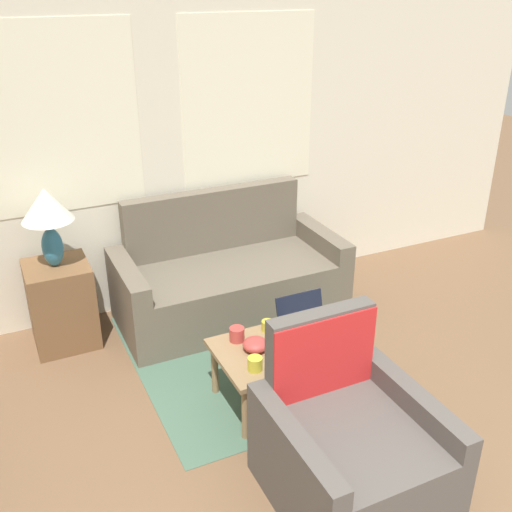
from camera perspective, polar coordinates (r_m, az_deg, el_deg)
The scene contains 12 objects.
wall_back at distance 4.62m, azimuth -8.02°, elevation 10.74°, with size 6.71×0.06×2.60m.
rug at distance 4.33m, azimuth -0.51°, elevation -9.08°, with size 1.60×1.76×0.01m.
couch at distance 4.70m, azimuth -2.74°, elevation -2.21°, with size 1.73×0.80×0.93m.
armchair at distance 3.21m, azimuth 8.70°, elevation -17.62°, with size 0.79×0.82×0.91m.
side_table at distance 4.50m, azimuth -18.02°, elevation -4.39°, with size 0.43×0.43×0.62m.
table_lamp at distance 4.22m, azimuth -19.28°, elevation 3.96°, with size 0.35×0.35×0.56m.
coffee_table at distance 3.73m, azimuth 3.03°, elevation -9.04°, with size 0.89×0.57×0.39m.
laptop at distance 3.80m, azimuth 4.80°, elevation -6.65°, with size 0.32×0.28×0.23m.
cup_navy at distance 3.82m, azimuth 1.11°, elevation -6.67°, with size 0.08×0.08×0.07m.
cup_yellow at distance 3.73m, azimuth -1.83°, elevation -7.46°, with size 0.09×0.09×0.09m.
cup_white at distance 3.47m, azimuth -0.09°, elevation -10.23°, with size 0.09×0.09×0.08m.
snack_bowl at distance 3.64m, azimuth -0.05°, elevation -8.43°, with size 0.16×0.16×0.08m.
Camera 1 is at (-1.33, -0.72, 2.44)m, focal length 42.00 mm.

